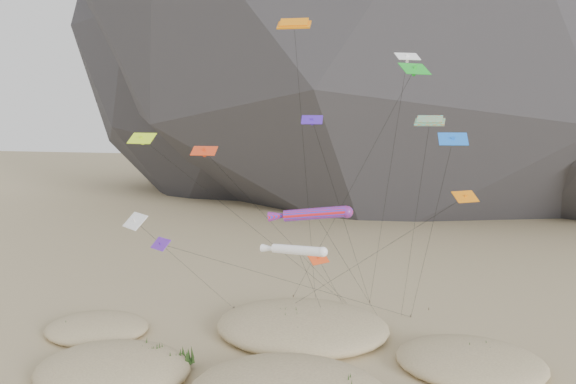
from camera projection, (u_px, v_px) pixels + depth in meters
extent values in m
ellipsoid|color=#2B2B30|center=(261.00, 33.00, 158.40)|extent=(136.20, 127.83, 116.00)
ellipsoid|color=#CCB789|center=(113.00, 370.00, 45.02)|extent=(12.69, 10.79, 2.57)
ellipsoid|color=#CCB789|center=(302.00, 326.00, 54.21)|extent=(16.79, 14.27, 2.99)
ellipsoid|color=#CCB789|center=(470.00, 361.00, 46.71)|extent=(12.30, 10.46, 2.27)
ellipsoid|color=#CCB789|center=(97.00, 328.00, 54.30)|extent=(10.09, 8.57, 1.94)
ellipsoid|color=black|center=(152.00, 356.00, 47.04)|extent=(2.64, 2.26, 0.79)
ellipsoid|color=black|center=(183.00, 361.00, 46.28)|extent=(1.87, 1.60, 0.56)
ellipsoid|color=black|center=(290.00, 324.00, 53.86)|extent=(3.44, 2.94, 1.03)
ellipsoid|color=black|center=(290.00, 337.00, 50.78)|extent=(2.18, 1.86, 0.65)
ellipsoid|color=black|center=(485.00, 354.00, 47.67)|extent=(2.56, 2.19, 0.77)
ellipsoid|color=black|center=(435.00, 364.00, 45.99)|extent=(2.39, 2.05, 0.72)
ellipsoid|color=black|center=(75.00, 328.00, 54.07)|extent=(2.66, 2.28, 0.80)
ellipsoid|color=black|center=(85.00, 335.00, 52.61)|extent=(1.86, 1.59, 0.56)
cylinder|color=#3F2D1E|center=(277.00, 314.00, 58.93)|extent=(0.08, 0.08, 0.30)
cylinder|color=#3F2D1E|center=(350.00, 306.00, 61.43)|extent=(0.08, 0.08, 0.30)
cylinder|color=#3F2D1E|center=(346.00, 309.00, 60.42)|extent=(0.08, 0.08, 0.30)
cylinder|color=#3F2D1E|center=(370.00, 301.00, 62.92)|extent=(0.08, 0.08, 0.30)
cylinder|color=#3F2D1E|center=(411.00, 316.00, 58.35)|extent=(0.08, 0.08, 0.30)
cylinder|color=#3F2D1E|center=(293.00, 296.00, 64.82)|extent=(0.08, 0.08, 0.30)
cylinder|color=#3F2D1E|center=(429.00, 309.00, 60.47)|extent=(0.08, 0.08, 0.30)
cylinder|color=#3F2D1E|center=(234.00, 308.00, 60.87)|extent=(0.08, 0.08, 0.30)
cylinder|color=red|center=(315.00, 214.00, 45.91)|extent=(5.33, 1.41, 1.49)
sphere|color=red|center=(347.00, 212.00, 45.47)|extent=(1.00, 1.00, 1.00)
cone|color=red|center=(281.00, 216.00, 46.39)|extent=(2.22, 1.04, 1.07)
cylinder|color=black|center=(352.00, 273.00, 51.62)|extent=(4.68, 11.29, 12.88)
cylinder|color=white|center=(298.00, 250.00, 41.88)|extent=(4.41, 2.20, 1.01)
sphere|color=white|center=(323.00, 252.00, 40.62)|extent=(0.74, 0.74, 0.74)
cone|color=white|center=(271.00, 249.00, 43.27)|extent=(1.91, 1.22, 0.75)
cylinder|color=black|center=(313.00, 289.00, 50.14)|extent=(0.72, 15.51, 10.88)
cube|color=orange|center=(294.00, 25.00, 49.95)|extent=(3.06, 1.41, 0.87)
cube|color=orange|center=(294.00, 22.00, 49.92)|extent=(2.59, 1.11, 0.85)
cylinder|color=black|center=(306.00, 179.00, 56.90)|extent=(0.07, 10.44, 28.86)
cube|color=orange|center=(430.00, 122.00, 44.91)|extent=(2.44, 1.22, 0.65)
cube|color=orange|center=(430.00, 119.00, 44.88)|extent=(2.07, 0.97, 0.64)
cylinder|color=black|center=(413.00, 232.00, 51.86)|extent=(2.28, 11.08, 20.33)
cube|color=#5F1FBA|center=(161.00, 244.00, 47.69)|extent=(2.12, 1.79, 0.87)
cube|color=#5F1FBA|center=(161.00, 246.00, 47.71)|extent=(0.36, 0.39, 0.64)
cylinder|color=black|center=(298.00, 284.00, 53.02)|extent=(20.63, 14.94, 9.98)
cube|color=white|center=(408.00, 56.00, 44.42)|extent=(2.13, 1.75, 0.65)
cube|color=white|center=(407.00, 58.00, 44.44)|extent=(0.28, 0.25, 0.65)
cylinder|color=black|center=(385.00, 201.00, 53.67)|extent=(4.04, 14.71, 25.45)
cube|color=red|center=(204.00, 151.00, 45.85)|extent=(2.15, 1.27, 0.72)
cube|color=red|center=(204.00, 153.00, 45.87)|extent=(0.26, 0.21, 0.72)
cylinder|color=black|center=(288.00, 240.00, 53.65)|extent=(10.06, 16.28, 17.94)
cube|color=red|center=(318.00, 258.00, 43.70)|extent=(1.68, 1.81, 0.73)
cube|color=red|center=(318.00, 260.00, 43.72)|extent=(0.32, 0.32, 0.56)
cylinder|color=black|center=(334.00, 288.00, 52.06)|extent=(0.05, 16.06, 9.76)
cube|color=blue|center=(453.00, 139.00, 40.37)|extent=(2.17, 1.26, 0.89)
cube|color=blue|center=(453.00, 141.00, 40.39)|extent=(0.29, 0.34, 0.68)
cylinder|color=black|center=(428.00, 244.00, 49.37)|extent=(2.96, 15.32, 19.13)
cube|color=green|center=(415.00, 69.00, 43.39)|extent=(2.59, 2.44, 0.94)
cube|color=green|center=(415.00, 71.00, 43.41)|extent=(0.40, 0.40, 0.81)
cylinder|color=black|center=(342.00, 205.00, 54.11)|extent=(13.45, 15.54, 24.39)
cube|color=#CBFF1A|center=(142.00, 138.00, 45.87)|extent=(2.30, 1.33, 0.86)
cube|color=#CBFF1A|center=(142.00, 140.00, 45.89)|extent=(0.29, 0.29, 0.75)
cylinder|color=black|center=(261.00, 235.00, 53.66)|extent=(15.06, 17.38, 18.96)
cube|color=#401DAE|center=(312.00, 120.00, 44.38)|extent=(1.76, 1.01, 0.70)
cube|color=#401DAE|center=(312.00, 122.00, 44.40)|extent=(0.23, 0.26, 0.57)
cylinder|color=black|center=(346.00, 227.00, 53.66)|extent=(3.19, 17.25, 20.47)
cube|color=orange|center=(465.00, 197.00, 41.52)|extent=(2.09, 1.89, 0.76)
cube|color=orange|center=(465.00, 199.00, 41.54)|extent=(0.32, 0.33, 0.64)
cylinder|color=black|center=(355.00, 266.00, 50.23)|extent=(17.74, 11.62, 14.84)
cube|color=white|center=(135.00, 221.00, 46.11)|extent=(2.74, 2.46, 1.12)
cube|color=white|center=(135.00, 223.00, 46.13)|extent=(0.48, 0.50, 0.83)
cylinder|color=black|center=(191.00, 271.00, 53.50)|extent=(3.31, 14.52, 12.19)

